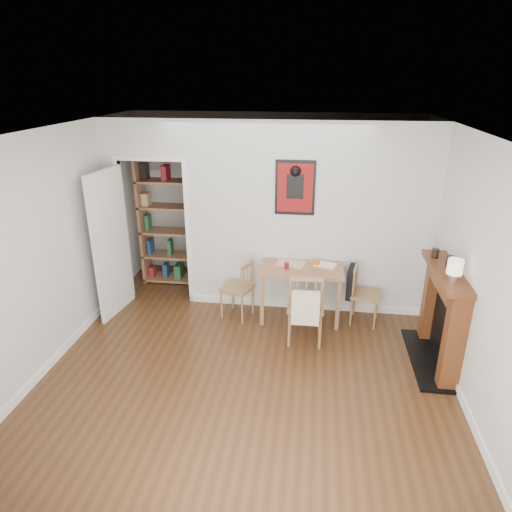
# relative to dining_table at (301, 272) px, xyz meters

# --- Properties ---
(ground) EXTENTS (5.20, 5.20, 0.00)m
(ground) POSITION_rel_dining_table_xyz_m (-0.53, -1.10, -0.66)
(ground) COLOR #4E2E19
(ground) RESTS_ON ground
(room_shell) EXTENTS (5.20, 5.20, 5.20)m
(room_shell) POSITION_rel_dining_table_xyz_m (-0.43, 0.24, 0.64)
(room_shell) COLOR silver
(room_shell) RESTS_ON ground
(dining_table) EXTENTS (1.10, 0.70, 0.75)m
(dining_table) POSITION_rel_dining_table_xyz_m (0.00, 0.00, 0.00)
(dining_table) COLOR #9C6D48
(dining_table) RESTS_ON ground
(chair_left) EXTENTS (0.52, 0.52, 0.82)m
(chair_left) POSITION_rel_dining_table_xyz_m (-0.86, -0.10, -0.25)
(chair_left) COLOR #987747
(chair_left) RESTS_ON ground
(chair_right) EXTENTS (0.51, 0.47, 0.80)m
(chair_right) POSITION_rel_dining_table_xyz_m (0.84, -0.03, -0.25)
(chair_right) COLOR #987747
(chair_right) RESTS_ON ground
(chair_front) EXTENTS (0.48, 0.55, 0.96)m
(chair_front) POSITION_rel_dining_table_xyz_m (0.08, -0.61, -0.17)
(chair_front) COLOR #987747
(chair_front) RESTS_ON ground
(bookshelf) EXTENTS (0.88, 0.35, 2.10)m
(bookshelf) POSITION_rel_dining_table_xyz_m (-2.10, 0.92, 0.37)
(bookshelf) COLOR #9C6D48
(bookshelf) RESTS_ON ground
(fireplace) EXTENTS (0.45, 1.25, 1.16)m
(fireplace) POSITION_rel_dining_table_xyz_m (1.63, -0.85, -0.05)
(fireplace) COLOR brown
(fireplace) RESTS_ON ground
(red_glass) EXTENTS (0.06, 0.06, 0.08)m
(red_glass) POSITION_rel_dining_table_xyz_m (-0.19, -0.10, 0.13)
(red_glass) COLOR maroon
(red_glass) RESTS_ON dining_table
(orange_fruit) EXTENTS (0.09, 0.09, 0.09)m
(orange_fruit) POSITION_rel_dining_table_xyz_m (0.20, 0.06, 0.13)
(orange_fruit) COLOR orange
(orange_fruit) RESTS_ON dining_table
(placemat) EXTENTS (0.43, 0.36, 0.00)m
(placemat) POSITION_rel_dining_table_xyz_m (-0.15, 0.07, 0.09)
(placemat) COLOR beige
(placemat) RESTS_ON dining_table
(notebook) EXTENTS (0.33, 0.28, 0.01)m
(notebook) POSITION_rel_dining_table_xyz_m (0.31, 0.07, 0.10)
(notebook) COLOR white
(notebook) RESTS_ON dining_table
(mantel_lamp) EXTENTS (0.16, 0.16, 0.24)m
(mantel_lamp) POSITION_rel_dining_table_xyz_m (1.56, -1.17, 0.65)
(mantel_lamp) COLOR silver
(mantel_lamp) RESTS_ON fireplace
(ceramic_jar_a) EXTENTS (0.10, 0.10, 0.12)m
(ceramic_jar_a) POSITION_rel_dining_table_xyz_m (1.63, -0.77, 0.56)
(ceramic_jar_a) COLOR black
(ceramic_jar_a) RESTS_ON fireplace
(ceramic_jar_b) EXTENTS (0.09, 0.09, 0.11)m
(ceramic_jar_b) POSITION_rel_dining_table_xyz_m (1.53, -0.51, 0.55)
(ceramic_jar_b) COLOR black
(ceramic_jar_b) RESTS_ON fireplace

